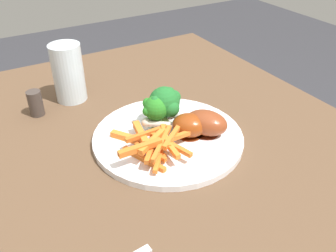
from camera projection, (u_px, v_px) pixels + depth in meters
The scene contains 9 objects.
dining_table at pixel (144, 183), 0.76m from camera, with size 0.91×0.84×0.74m.
dinner_plate at pixel (168, 137), 0.68m from camera, with size 0.29×0.29×0.01m, color white.
broccoli_floret_front at pixel (165, 103), 0.68m from camera, with size 0.07×0.07×0.08m.
broccoli_floret_middle at pixel (155, 109), 0.67m from camera, with size 0.05×0.05×0.07m.
carrot_fries_pile at pixel (152, 143), 0.63m from camera, with size 0.15×0.16×0.04m.
chicken_drumstick_near at pixel (204, 122), 0.67m from camera, with size 0.12×0.10×0.05m.
chicken_drumstick_far at pixel (187, 125), 0.67m from camera, with size 0.10×0.12×0.04m.
water_glass at pixel (68, 73), 0.78m from camera, with size 0.07×0.07×0.13m, color silver.
pepper_shaker at pixel (36, 103), 0.75m from camera, with size 0.03×0.03×0.05m, color #423833.
Camera 1 is at (-0.51, 0.24, 1.14)m, focal length 38.26 mm.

